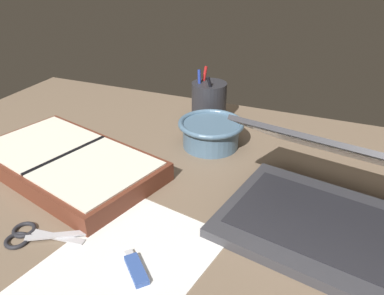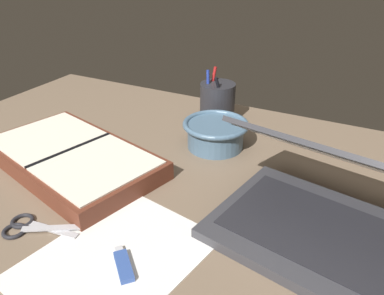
{
  "view_description": "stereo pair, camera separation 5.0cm",
  "coord_description": "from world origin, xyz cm",
  "px_view_note": "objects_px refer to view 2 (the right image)",
  "views": [
    {
      "loc": [
        26.0,
        -50.53,
        43.89
      ],
      "look_at": [
        1.29,
        8.62,
        9.0
      ],
      "focal_mm": 35.0,
      "sensor_mm": 36.0,
      "label": 1
    },
    {
      "loc": [
        30.55,
        -48.42,
        43.89
      ],
      "look_at": [
        1.29,
        8.62,
        9.0
      ],
      "focal_mm": 35.0,
      "sensor_mm": 36.0,
      "label": 2
    }
  ],
  "objects_px": {
    "bowl": "(215,133)",
    "pen_cup": "(217,103)",
    "planner": "(72,158)",
    "scissors": "(27,227)",
    "laptop": "(326,207)"
  },
  "relations": [
    {
      "from": "bowl",
      "to": "pen_cup",
      "type": "relative_size",
      "value": 1.07
    },
    {
      "from": "planner",
      "to": "scissors",
      "type": "xyz_separation_m",
      "value": [
        0.07,
        -0.19,
        -0.02
      ]
    },
    {
      "from": "bowl",
      "to": "scissors",
      "type": "height_order",
      "value": "bowl"
    },
    {
      "from": "laptop",
      "to": "scissors",
      "type": "relative_size",
      "value": 2.85
    },
    {
      "from": "planner",
      "to": "bowl",
      "type": "bearing_deg",
      "value": 58.14
    },
    {
      "from": "laptop",
      "to": "pen_cup",
      "type": "xyz_separation_m",
      "value": [
        -0.33,
        0.32,
        0.0
      ]
    },
    {
      "from": "planner",
      "to": "scissors",
      "type": "relative_size",
      "value": 3.33
    },
    {
      "from": "pen_cup",
      "to": "scissors",
      "type": "bearing_deg",
      "value": -101.28
    },
    {
      "from": "bowl",
      "to": "scissors",
      "type": "relative_size",
      "value": 1.17
    },
    {
      "from": "bowl",
      "to": "planner",
      "type": "bearing_deg",
      "value": -136.56
    },
    {
      "from": "scissors",
      "to": "planner",
      "type": "bearing_deg",
      "value": 91.93
    },
    {
      "from": "laptop",
      "to": "pen_cup",
      "type": "height_order",
      "value": "laptop"
    },
    {
      "from": "laptop",
      "to": "pen_cup",
      "type": "bearing_deg",
      "value": 146.46
    },
    {
      "from": "planner",
      "to": "scissors",
      "type": "height_order",
      "value": "planner"
    },
    {
      "from": "bowl",
      "to": "scissors",
      "type": "distance_m",
      "value": 0.44
    }
  ]
}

